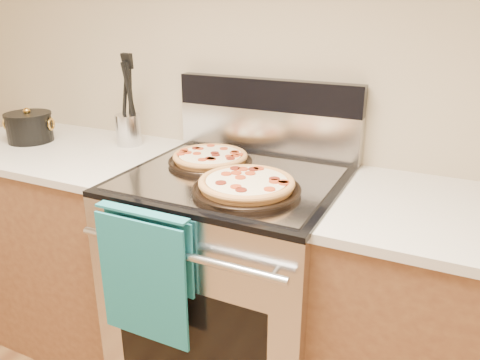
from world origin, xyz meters
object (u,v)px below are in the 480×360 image
at_px(pepperoni_pizza_back, 210,158).
at_px(saucepan, 30,128).
at_px(pepperoni_pizza_front, 247,186).
at_px(utensil_crock, 128,130).
at_px(range_body, 234,289).

distance_m(pepperoni_pizza_back, saucepan, 0.91).
relative_size(pepperoni_pizza_front, saucepan, 1.77).
height_order(pepperoni_pizza_back, utensil_crock, utensil_crock).
xyz_separation_m(range_body, saucepan, (-1.04, 0.04, 0.52)).
xyz_separation_m(range_body, pepperoni_pizza_front, (0.11, -0.13, 0.50)).
bearing_deg(range_body, utensil_crock, 162.63).
distance_m(range_body, pepperoni_pizza_front, 0.53).
relative_size(pepperoni_pizza_back, utensil_crock, 2.31).
bearing_deg(saucepan, pepperoni_pizza_front, -8.47).
relative_size(pepperoni_pizza_back, saucepan, 1.61).
height_order(pepperoni_pizza_front, utensil_crock, utensil_crock).
distance_m(range_body, utensil_crock, 0.82).
bearing_deg(utensil_crock, saucepan, -161.38).
distance_m(range_body, pepperoni_pizza_back, 0.52).
bearing_deg(saucepan, pepperoni_pizza_back, 1.79).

